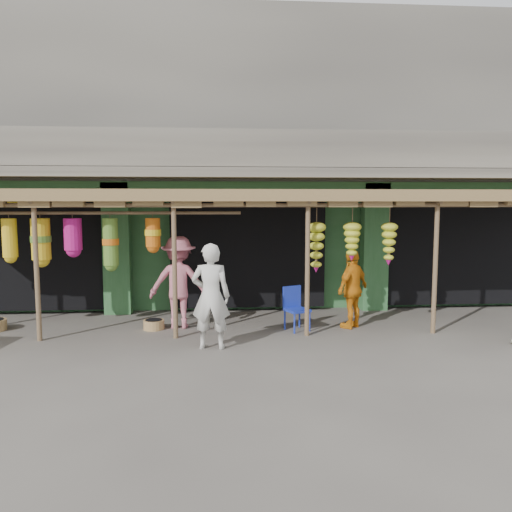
{
  "coord_description": "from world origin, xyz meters",
  "views": [
    {
      "loc": [
        -0.65,
        -9.49,
        2.53
      ],
      "look_at": [
        0.11,
        1.0,
        1.42
      ],
      "focal_mm": 35.0,
      "sensor_mm": 36.0,
      "label": 1
    }
  ],
  "objects": [
    {
      "name": "building",
      "position": [
        -0.0,
        4.87,
        3.37
      ],
      "size": [
        16.4,
        6.8,
        7.0
      ],
      "color": "gray",
      "rests_on": "ground"
    },
    {
      "name": "person_vendor",
      "position": [
        2.03,
        0.34,
        0.81
      ],
      "size": [
        0.96,
        0.92,
        1.61
      ],
      "primitive_type": "imported",
      "rotation": [
        0.0,
        0.0,
        3.88
      ],
      "color": "orange",
      "rests_on": "ground"
    },
    {
      "name": "basket_right",
      "position": [
        -2.0,
        0.5,
        0.1
      ],
      "size": [
        0.43,
        0.43,
        0.19
      ],
      "primitive_type": "cylinder",
      "rotation": [
        0.0,
        0.0,
        -0.03
      ],
      "color": "#AA854F",
      "rests_on": "ground"
    },
    {
      "name": "person_front",
      "position": [
        -0.82,
        -0.92,
        0.93
      ],
      "size": [
        0.72,
        0.52,
        1.85
      ],
      "primitive_type": "imported",
      "rotation": [
        0.0,
        0.0,
        3.03
      ],
      "color": "beige",
      "rests_on": "ground"
    },
    {
      "name": "ground",
      "position": [
        0.0,
        0.0,
        0.0
      ],
      "size": [
        80.0,
        80.0,
        0.0
      ],
      "primitive_type": "plane",
      "color": "#514C47",
      "rests_on": "ground"
    },
    {
      "name": "awning",
      "position": [
        -0.17,
        0.8,
        2.58
      ],
      "size": [
        14.0,
        2.7,
        2.79
      ],
      "color": "brown",
      "rests_on": "ground"
    },
    {
      "name": "blue_chair",
      "position": [
        0.84,
        0.27,
        0.49
      ],
      "size": [
        0.55,
        0.56,
        0.87
      ],
      "rotation": [
        0.0,
        0.0,
        0.43
      ],
      "color": "#1A2EAF",
      "rests_on": "ground"
    },
    {
      "name": "person_shopper",
      "position": [
        -1.49,
        0.61,
        0.94
      ],
      "size": [
        1.24,
        0.76,
        1.87
      ],
      "primitive_type": "imported",
      "rotation": [
        0.0,
        0.0,
        3.09
      ],
      "color": "#C06576",
      "rests_on": "ground"
    }
  ]
}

